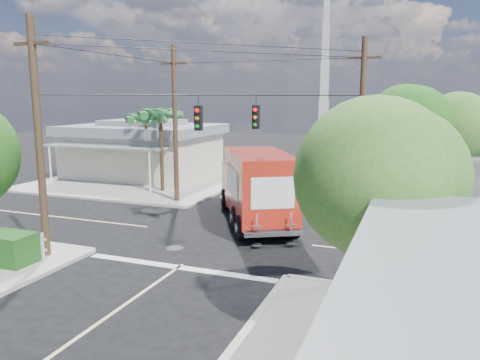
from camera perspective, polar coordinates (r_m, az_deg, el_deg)
The scene contains 14 objects.
ground at distance 21.12m, azimuth -1.94°, elevation -6.77°, with size 120.00×120.00×0.00m, color black.
sidewalk_ne at distance 30.28m, azimuth 26.14°, elevation -2.53°, with size 14.12×14.12×0.14m.
sidewalk_nw at distance 35.48m, azimuth -11.39°, elevation -0.00°, with size 14.12×14.12×0.14m.
road_markings at distance 19.83m, azimuth -3.61°, elevation -7.89°, with size 32.00×32.00×0.01m.
building_nw at distance 37.11m, azimuth -11.68°, elevation 3.77°, with size 10.80×10.20×4.30m.
radio_tower at distance 39.34m, azimuth 10.19°, elevation 9.15°, with size 0.80×0.80×17.00m.
tree_ne_front at distance 25.44m, azimuth 19.48°, elevation 6.44°, with size 4.21×4.14×6.66m.
tree_ne_back at distance 27.74m, azimuth 24.93°, elevation 5.12°, with size 3.77×3.66×5.82m.
tree_se at distance 11.61m, azimuth 16.32°, elevation -0.51°, with size 3.67×3.54×5.62m.
palm_nw_front at distance 30.34m, azimuth -9.68°, elevation 7.85°, with size 3.01×3.08×5.59m.
palm_nw_back at distance 32.67m, azimuth -11.37°, elevation 7.29°, with size 3.01×3.08×5.19m.
utility_poles at distance 22.39m, azimuth -4.18°, elevation 6.33°, with size 12.00×10.68×9.00m.
vending_boxes at distance 25.46m, azimuth 17.32°, elevation -2.72°, with size 1.90×0.50×1.10m.
delivery_truck at distance 22.83m, azimuth 1.98°, elevation -0.82°, with size 6.14×8.36×3.57m.
Camera 1 is at (7.86, -18.65, 6.06)m, focal length 35.00 mm.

